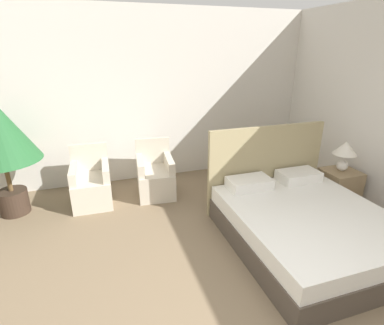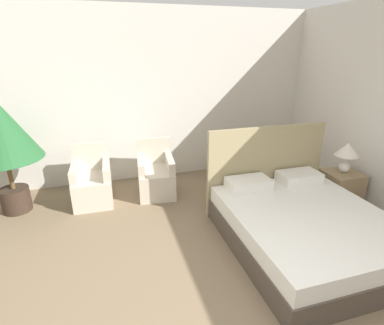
# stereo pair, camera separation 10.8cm
# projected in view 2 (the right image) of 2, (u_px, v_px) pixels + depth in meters

# --- Properties ---
(wall_back) EXTENTS (10.00, 0.06, 2.90)m
(wall_back) POSITION_uv_depth(u_px,v_px,m) (154.00, 98.00, 5.17)
(wall_back) COLOR silver
(wall_back) RESTS_ON ground_plane
(bed) EXTENTS (1.78, 2.05, 1.25)m
(bed) POSITION_uv_depth(u_px,v_px,m) (302.00, 223.00, 3.61)
(bed) COLOR #4C4238
(bed) RESTS_ON ground_plane
(armchair_near_window_left) EXTENTS (0.58, 0.72, 0.86)m
(armchair_near_window_left) POSITION_uv_depth(u_px,v_px,m) (93.00, 185.00, 4.62)
(armchair_near_window_left) COLOR beige
(armchair_near_window_left) RESTS_ON ground_plane
(armchair_near_window_right) EXTENTS (0.63, 0.76, 0.86)m
(armchair_near_window_right) POSITION_uv_depth(u_px,v_px,m) (156.00, 177.00, 4.88)
(armchair_near_window_right) COLOR beige
(armchair_near_window_right) RESTS_ON ground_plane
(potted_palm) EXTENTS (1.00, 1.00, 1.67)m
(potted_palm) POSITION_uv_depth(u_px,v_px,m) (0.00, 134.00, 4.02)
(potted_palm) COLOR #38281E
(potted_palm) RESTS_ON ground_plane
(nightstand) EXTENTS (0.50, 0.47, 0.52)m
(nightstand) POSITION_uv_depth(u_px,v_px,m) (340.00, 188.00, 4.55)
(nightstand) COLOR #937A56
(nightstand) RESTS_ON ground_plane
(table_lamp) EXTENTS (0.34, 0.34, 0.46)m
(table_lamp) POSITION_uv_depth(u_px,v_px,m) (347.00, 152.00, 4.36)
(table_lamp) COLOR white
(table_lamp) RESTS_ON nightstand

